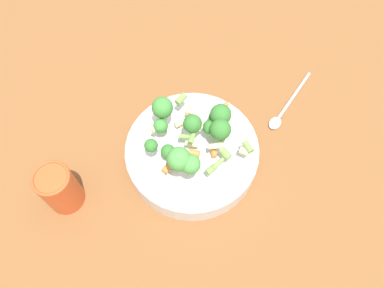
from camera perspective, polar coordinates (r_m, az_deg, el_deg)
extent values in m
plane|color=brown|center=(0.82, 0.00, -2.22)|extent=(3.00, 3.00, 0.00)
cylinder|color=silver|center=(0.80, 0.00, -1.49)|extent=(0.28, 0.28, 0.05)
torus|color=silver|center=(0.78, 0.00, -0.71)|extent=(0.28, 0.28, 0.01)
cylinder|color=#8CB766|center=(0.76, -3.59, -1.75)|extent=(0.01, 0.01, 0.01)
sphere|color=#33722D|center=(0.74, -3.67, -1.13)|extent=(0.03, 0.03, 0.03)
cylinder|color=#8CB766|center=(0.76, 4.22, 1.21)|extent=(0.02, 0.02, 0.02)
sphere|color=#33722D|center=(0.73, 4.35, 2.22)|extent=(0.04, 0.04, 0.04)
cylinder|color=#8CB766|center=(0.71, -1.93, -3.29)|extent=(0.02, 0.02, 0.02)
sphere|color=#479342|center=(0.68, -2.00, -2.31)|extent=(0.05, 0.05, 0.05)
cylinder|color=#8CB766|center=(0.74, -6.15, -0.83)|extent=(0.01, 0.01, 0.01)
sphere|color=#33722D|center=(0.73, -6.27, -0.23)|extent=(0.03, 0.03, 0.03)
cylinder|color=#8CB766|center=(0.77, 4.23, 3.29)|extent=(0.02, 0.02, 0.02)
sphere|color=#33722D|center=(0.75, 4.39, 4.49)|extent=(0.04, 0.04, 0.04)
cylinder|color=#8CB766|center=(0.76, 0.10, 2.11)|extent=(0.01, 0.01, 0.02)
sphere|color=#33722D|center=(0.74, 0.10, 3.13)|extent=(0.04, 0.04, 0.04)
cylinder|color=#8CB766|center=(0.71, -0.02, -3.99)|extent=(0.01, 0.01, 0.02)
sphere|color=#479342|center=(0.69, -0.02, -3.10)|extent=(0.04, 0.04, 0.04)
cylinder|color=#8CB766|center=(0.77, 2.66, 1.86)|extent=(0.01, 0.01, 0.01)
sphere|color=#33722D|center=(0.75, 2.71, 2.58)|extent=(0.03, 0.03, 0.03)
cylinder|color=#8CB766|center=(0.77, -4.40, 4.46)|extent=(0.02, 0.02, 0.02)
sphere|color=#3D8438|center=(0.75, -4.54, 5.56)|extent=(0.04, 0.04, 0.04)
cylinder|color=#8CB766|center=(0.78, -4.69, 2.01)|extent=(0.01, 0.01, 0.02)
sphere|color=#3D8438|center=(0.76, -4.80, 2.79)|extent=(0.03, 0.03, 0.03)
cylinder|color=#8CB766|center=(0.78, 3.62, 3.28)|extent=(0.01, 0.01, 0.01)
sphere|color=#33722D|center=(0.76, 3.70, 4.03)|extent=(0.03, 0.03, 0.03)
cylinder|color=#729E4C|center=(0.75, 4.25, 1.10)|extent=(0.02, 0.03, 0.01)
cylinder|color=beige|center=(0.78, -4.53, 5.54)|extent=(0.03, 0.02, 0.01)
cylinder|color=beige|center=(0.74, 3.60, -0.30)|extent=(0.03, 0.02, 0.01)
cylinder|color=beige|center=(0.76, 0.34, -0.19)|extent=(0.03, 0.01, 0.01)
cylinder|color=#729E4C|center=(0.72, 3.98, -3.00)|extent=(0.03, 0.03, 0.01)
cylinder|color=beige|center=(0.75, 8.00, -1.08)|extent=(0.02, 0.02, 0.01)
cylinder|color=beige|center=(0.79, -1.82, 3.27)|extent=(0.03, 0.02, 0.01)
cylinder|color=#729E4C|center=(0.75, -1.02, 1.16)|extent=(0.03, 0.01, 0.01)
cylinder|color=orange|center=(0.72, 0.34, -1.42)|extent=(0.02, 0.02, 0.01)
cylinder|color=#729E4C|center=(0.74, 8.51, -0.42)|extent=(0.02, 0.03, 0.01)
cylinder|color=#729E4C|center=(0.74, 5.11, -1.45)|extent=(0.03, 0.03, 0.01)
cylinder|color=orange|center=(0.74, -3.67, -3.53)|extent=(0.03, 0.03, 0.01)
cylinder|color=beige|center=(0.75, 0.90, 2.49)|extent=(0.02, 0.02, 0.01)
cylinder|color=#729E4C|center=(0.72, 2.95, -3.88)|extent=(0.02, 0.02, 0.01)
cylinder|color=#729E4C|center=(0.79, -1.70, 6.85)|extent=(0.03, 0.03, 0.01)
cylinder|color=beige|center=(0.79, -0.39, 5.32)|extent=(0.02, 0.03, 0.01)
cylinder|color=orange|center=(0.81, 4.76, 5.70)|extent=(0.03, 0.02, 0.01)
cylinder|color=#729E4C|center=(0.73, 0.07, 0.60)|extent=(0.02, 0.03, 0.01)
cylinder|color=beige|center=(0.76, -5.45, 2.69)|extent=(0.02, 0.03, 0.01)
cylinder|color=orange|center=(0.76, 3.31, -1.16)|extent=(0.01, 0.02, 0.01)
cylinder|color=#CC4C23|center=(0.78, -19.51, -6.45)|extent=(0.07, 0.07, 0.11)
torus|color=#CC4C23|center=(0.73, -20.77, -4.86)|extent=(0.07, 0.07, 0.01)
cylinder|color=silver|center=(0.93, 15.35, 7.23)|extent=(0.09, 0.13, 0.01)
ellipsoid|color=silver|center=(0.88, 12.53, 3.13)|extent=(0.04, 0.04, 0.01)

